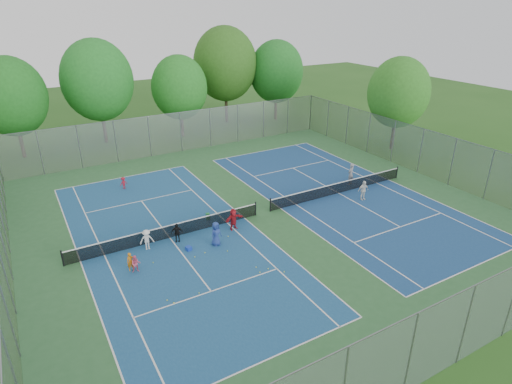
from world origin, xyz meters
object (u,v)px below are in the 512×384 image
(net_left, at_px, (169,232))
(ball_crate, at_px, (189,248))
(ball_hopper, at_px, (208,216))
(instructor, at_px, (351,174))
(net_right, at_px, (339,188))

(net_left, bearing_deg, ball_crate, -75.81)
(ball_crate, relative_size, ball_hopper, 0.66)
(ball_hopper, distance_m, instructor, 12.82)
(ball_crate, bearing_deg, net_right, 8.39)
(net_right, distance_m, instructor, 2.24)
(ball_hopper, xyz_separation_m, instructor, (12.80, -0.18, 0.69))
(ball_crate, bearing_deg, net_left, 104.19)
(net_right, bearing_deg, instructor, 25.29)
(net_right, relative_size, instructor, 6.92)
(net_right, height_order, ball_crate, net_right)
(net_left, height_order, instructor, instructor)
(net_left, height_order, ball_hopper, net_left)
(net_right, xyz_separation_m, instructor, (1.98, 0.94, 0.48))
(net_right, relative_size, ball_hopper, 26.73)
(net_left, height_order, net_right, same)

